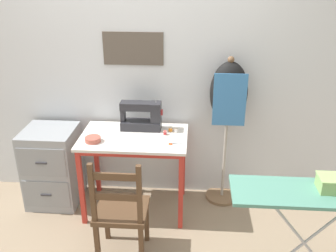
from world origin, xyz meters
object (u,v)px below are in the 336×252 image
Objects in this scene: thread_spool_far_edge at (176,130)px; filing_cabinet at (53,166)px; thread_spool_mid_table at (170,129)px; thread_spool_near_machine at (165,133)px; sewing_machine at (143,117)px; fabric_bowl at (93,139)px; scissors at (174,144)px; ironing_board at (313,198)px; wooden_chair at (121,212)px; storage_box at (334,183)px; dress_form at (228,100)px.

thread_spool_far_edge reaches higher than filing_cabinet.
filing_cabinet is (-1.13, -0.05, -0.41)m from thread_spool_mid_table.
thread_spool_near_machine is 0.09m from thread_spool_mid_table.
thread_spool_mid_table is at bearing -7.59° from sewing_machine.
fabric_bowl is 0.70m from thread_spool_mid_table.
thread_spool_far_edge is at bearing 89.31° from scissors.
ironing_board is (1.00, -0.99, -0.01)m from thread_spool_mid_table.
filing_cabinet is (-1.09, 0.02, -0.40)m from thread_spool_near_machine.
ironing_board is at bearing -23.69° from filing_cabinet.
wooden_chair is at bearing -57.57° from fabric_bowl.
thread_spool_mid_table is at bearing 58.83° from thread_spool_near_machine.
ironing_board is (1.05, -0.92, -0.01)m from thread_spool_near_machine.
ironing_board is at bearing -44.64° from thread_spool_mid_table.
ironing_board is (1.65, -0.73, -0.01)m from fabric_bowl.
storage_box reaches higher than ironing_board.
fabric_bowl is at bearing -179.69° from scissors.
thread_spool_near_machine is at bearing -121.17° from thread_spool_mid_table.
thread_spool_near_machine is 0.03× the size of ironing_board.
scissors is 3.08× the size of thread_spool_mid_table.
thread_spool_near_machine is 0.81× the size of thread_spool_far_edge.
sewing_machine is 0.79m from dress_form.
fabric_bowl is 1.92m from storage_box.
scissors is at bearing -79.51° from thread_spool_mid_table.
sewing_machine is 0.51m from fabric_bowl.
thread_spool_near_machine is at bearing 138.83° from ironing_board.
thread_spool_near_machine is (0.21, -0.11, -0.11)m from sewing_machine.
ironing_board is (1.26, -1.02, -0.12)m from sewing_machine.
thread_spool_mid_table is at bearing -168.43° from dress_form.
scissors is at bearing -142.23° from dress_form.
sewing_machine is 10.65× the size of thread_spool_near_machine.
filing_cabinet is 1.78m from dress_form.
wooden_chair reaches higher than thread_spool_far_edge.
thread_spool_near_machine is 0.64m from dress_form.
dress_form is at bearing 11.57° from thread_spool_mid_table.
sewing_machine is at bearing 136.01° from scissors.
thread_spool_far_edge is 0.06× the size of filing_cabinet.
filing_cabinet is at bearing -178.17° from thread_spool_far_edge.
storage_box is at bearing -21.45° from fabric_bowl.
thread_spool_mid_table is 0.91m from wooden_chair.
scissors is 0.68× the size of storage_box.
dress_form reaches higher than thread_spool_mid_table.
scissors is at bearing 142.49° from ironing_board.
thread_spool_near_machine is (0.61, 0.19, -0.00)m from fabric_bowl.
thread_spool_mid_table reaches higher than filing_cabinet.
sewing_machine reaches higher than storage_box.
wooden_chair is at bearing -41.73° from filing_cabinet.
filing_cabinet is at bearing 158.12° from storage_box.
ironing_board is at bearing -9.38° from wooden_chair.
sewing_machine reaches higher than ironing_board.
sewing_machine is at bearing 152.67° from thread_spool_near_machine.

